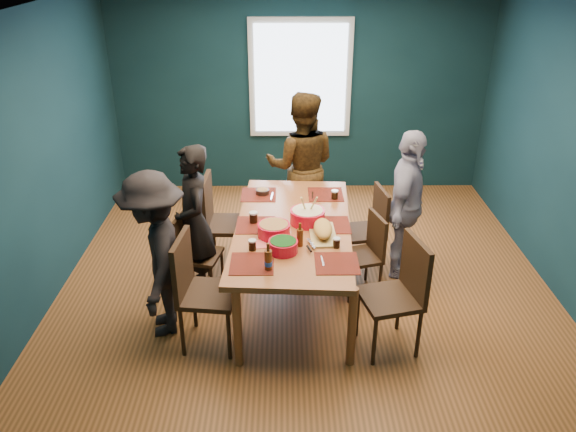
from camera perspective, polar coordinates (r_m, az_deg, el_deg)
name	(u,v)px	position (r m, az deg, el deg)	size (l,w,h in m)	color
room	(306,148)	(5.54, 1.85, 6.90)	(5.01, 5.01, 2.71)	#9B5B2D
dining_table	(293,232)	(5.29, 0.52, -1.67)	(1.18, 2.18, 0.81)	#A05830
chair_left_far	(219,216)	(5.92, -7.05, 0.00)	(0.49, 0.49, 1.04)	#311D10
chair_left_mid	(192,247)	(5.60, -9.73, -3.16)	(0.45, 0.45, 0.84)	#311D10
chair_left_near	(197,284)	(4.83, -9.25, -6.81)	(0.52, 0.52, 1.04)	#311D10
chair_right_far	(371,224)	(5.93, 8.40, -0.77)	(0.48, 0.48, 0.92)	#311D10
chair_right_mid	(367,248)	(5.57, 8.07, -3.26)	(0.47, 0.47, 0.83)	#311D10
chair_right_near	(401,287)	(4.83, 11.45, -7.09)	(0.56, 0.56, 1.03)	#311D10
person_far_left	(194,222)	(5.47, -9.50, -0.59)	(0.56, 0.37, 1.54)	black
person_back	(301,166)	(6.48, 1.36, 5.10)	(0.84, 0.65, 1.72)	black
person_right	(406,206)	(5.78, 11.91, 0.98)	(0.93, 0.39, 1.58)	white
person_near_left	(156,256)	(4.98, -13.29, -3.93)	(0.99, 0.57, 1.53)	black
bowl_salad	(274,229)	(5.04, -1.45, -1.37)	(0.29, 0.29, 0.12)	red
bowl_dumpling	(307,216)	(5.27, 1.99, 0.02)	(0.33, 0.33, 0.31)	red
bowl_herbs	(283,246)	(4.79, -0.49, -3.04)	(0.25, 0.25, 0.11)	red
cutting_board	(323,230)	(5.05, 3.55, -1.43)	(0.28, 0.58, 0.13)	tan
small_bowl	(263,191)	(5.88, -2.61, 2.51)	(0.14, 0.14, 0.06)	black
beer_bottle_a	(268,260)	(4.53, -2.01, -4.51)	(0.07, 0.07, 0.24)	#4E270E
beer_bottle_b	(300,237)	(4.87, 1.22, -2.14)	(0.06, 0.06, 0.22)	#4E270E
cola_glass_a	(252,244)	(4.83, -3.65, -2.90)	(0.07, 0.07, 0.10)	black
cola_glass_b	(337,242)	(4.88, 4.95, -2.67)	(0.07, 0.07, 0.09)	black
cola_glass_c	(335,194)	(5.77, 4.77, 2.21)	(0.07, 0.07, 0.10)	black
cola_glass_d	(253,217)	(5.28, -3.53, -0.10)	(0.08, 0.08, 0.11)	black
napkin_a	(330,223)	(5.30, 4.24, -0.73)	(0.15, 0.15, 0.00)	#E35F61
napkin_b	(258,244)	(4.93, -3.11, -2.89)	(0.15, 0.15, 0.00)	#E35F61
napkin_c	(330,263)	(4.67, 4.32, -4.76)	(0.16, 0.16, 0.00)	#E35F61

